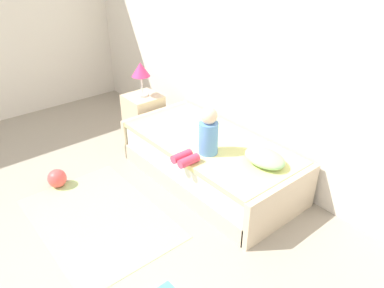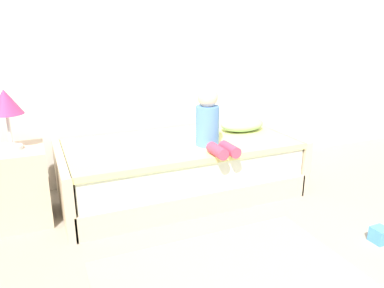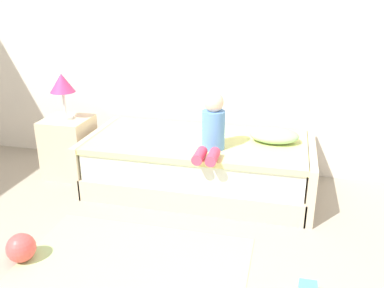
% 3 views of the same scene
% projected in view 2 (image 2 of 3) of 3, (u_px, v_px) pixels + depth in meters
% --- Properties ---
extents(wall_rear, '(7.20, 0.10, 2.90)m').
position_uv_depth(wall_rear, '(194.00, 29.00, 3.70)').
color(wall_rear, silver).
rests_on(wall_rear, ground).
extents(bed, '(2.11, 1.00, 0.50)m').
position_uv_depth(bed, '(181.00, 168.00, 3.39)').
color(bed, beige).
rests_on(bed, ground).
extents(nightstand, '(0.44, 0.44, 0.60)m').
position_uv_depth(nightstand, '(18.00, 186.00, 2.88)').
color(nightstand, beige).
rests_on(nightstand, ground).
extents(table_lamp, '(0.24, 0.24, 0.45)m').
position_uv_depth(table_lamp, '(6.00, 105.00, 2.69)').
color(table_lamp, silver).
rests_on(table_lamp, nightstand).
extents(child_figure, '(0.20, 0.51, 0.50)m').
position_uv_depth(child_figure, '(210.00, 123.00, 3.12)').
color(child_figure, '#598CD1').
rests_on(child_figure, bed).
extents(pillow, '(0.44, 0.30, 0.13)m').
position_uv_depth(pillow, '(242.00, 124.00, 3.64)').
color(pillow, '#99CC8C').
rests_on(pillow, bed).
extents(area_rug, '(1.60, 1.10, 0.01)m').
position_uv_depth(area_rug, '(233.00, 282.00, 2.26)').
color(area_rug, '#B2D189').
rests_on(area_rug, ground).
extents(toy_block, '(0.11, 0.11, 0.11)m').
position_uv_depth(toy_block, '(380.00, 235.00, 2.67)').
color(toy_block, '#4C99E5').
rests_on(toy_block, ground).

